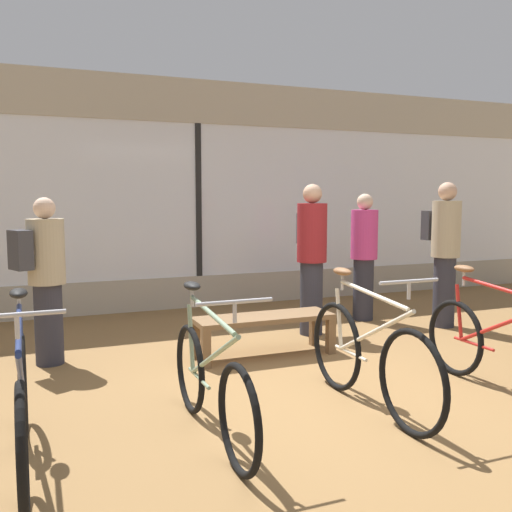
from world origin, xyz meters
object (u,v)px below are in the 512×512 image
(customer_near_rack, at_px, (444,249))
(bicycle_left, at_px, (210,383))
(display_bench, at_px, (264,323))
(customer_mid_floor, at_px, (45,276))
(bicycle_far_left, at_px, (22,406))
(bicycle_center, at_px, (369,357))
(customer_near_bench, at_px, (311,254))
(customer_by_window, at_px, (364,254))
(bicycle_right, at_px, (497,347))

(customer_near_rack, bearing_deg, bicycle_left, -150.67)
(display_bench, height_order, customer_mid_floor, customer_mid_floor)
(bicycle_far_left, relative_size, customer_near_rack, 1.00)
(customer_mid_floor, bearing_deg, display_bench, -14.09)
(bicycle_center, relative_size, customer_near_bench, 1.00)
(bicycle_far_left, xyz_separation_m, display_bench, (2.22, 1.68, -0.05))
(customer_by_window, bearing_deg, customer_near_bench, -156.53)
(display_bench, height_order, customer_by_window, customer_by_window)
(bicycle_left, bearing_deg, customer_near_bench, 49.76)
(customer_near_bench, bearing_deg, bicycle_right, -78.33)
(customer_mid_floor, bearing_deg, customer_by_window, 8.24)
(bicycle_right, height_order, customer_near_bench, customer_near_bench)
(customer_by_window, distance_m, customer_near_bench, 1.07)
(customer_by_window, bearing_deg, bicycle_far_left, -146.02)
(customer_by_window, distance_m, customer_mid_floor, 3.89)
(customer_near_rack, bearing_deg, customer_by_window, 135.35)
(customer_near_rack, bearing_deg, bicycle_far_left, -156.69)
(bicycle_far_left, height_order, bicycle_left, bicycle_far_left)
(bicycle_left, height_order, customer_near_rack, customer_near_rack)
(bicycle_right, bearing_deg, customer_mid_floor, 146.81)
(customer_near_bench, bearing_deg, customer_mid_floor, -177.35)
(bicycle_left, xyz_separation_m, customer_mid_floor, (-0.93, 2.16, 0.48))
(customer_by_window, xyz_separation_m, customer_near_bench, (-0.98, -0.43, 0.09))
(customer_near_rack, xyz_separation_m, customer_near_bench, (-1.68, 0.26, -0.02))
(display_bench, distance_m, customer_near_bench, 1.23)
(customer_near_rack, distance_m, customer_near_bench, 1.70)
(bicycle_center, bearing_deg, customer_near_bench, 72.94)
(bicycle_right, relative_size, customer_near_bench, 0.98)
(display_bench, bearing_deg, customer_by_window, 30.04)
(bicycle_far_left, bearing_deg, customer_near_rack, 23.31)
(bicycle_center, bearing_deg, customer_by_window, 58.04)
(bicycle_center, bearing_deg, display_bench, 96.00)
(bicycle_far_left, bearing_deg, bicycle_right, -0.23)
(display_bench, relative_size, customer_near_rack, 0.80)
(bicycle_far_left, height_order, customer_near_rack, customer_near_rack)
(bicycle_center, distance_m, customer_near_bench, 2.41)
(bicycle_left, distance_m, customer_near_bench, 3.06)
(bicycle_left, bearing_deg, bicycle_far_left, -179.03)
(customer_mid_floor, distance_m, customer_near_bench, 2.88)
(bicycle_far_left, height_order, display_bench, bicycle_far_left)
(bicycle_far_left, distance_m, customer_near_rack, 5.21)
(bicycle_center, distance_m, customer_by_window, 3.19)
(display_bench, distance_m, customer_mid_floor, 2.14)
(bicycle_far_left, height_order, customer_near_bench, customer_near_bench)
(customer_near_bench, bearing_deg, bicycle_far_left, -143.13)
(bicycle_center, xyz_separation_m, customer_mid_floor, (-2.18, 2.12, 0.45))
(customer_by_window, relative_size, customer_near_bench, 0.94)
(bicycle_far_left, height_order, customer_mid_floor, customer_mid_floor)
(display_bench, xyz_separation_m, customer_near_bench, (0.86, 0.64, 0.60))
(bicycle_center, xyz_separation_m, customer_near_rack, (2.37, 1.99, 0.55))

